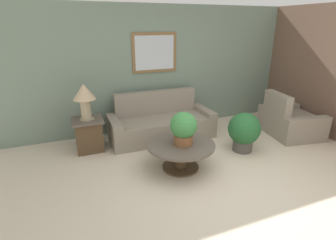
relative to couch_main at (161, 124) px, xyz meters
The scene contains 10 objects.
ground_plane 2.18m from the couch_main, 79.27° to the right, with size 20.00×20.00×0.00m, color beige.
wall_back 1.24m from the couch_main, 55.79° to the left, with size 7.56×0.09×2.60m.
wall_right 3.46m from the couch_main, 13.78° to the right, with size 0.06×4.68×2.60m.
couch_main is the anchor object (origin of this frame).
armchair 2.71m from the couch_main, 18.75° to the right, with size 1.11×1.25×0.91m.
coffee_table 1.32m from the couch_main, 96.22° to the right, with size 1.08×1.08×0.44m.
side_table 1.44m from the couch_main, behind, with size 0.55×0.55×0.60m.
table_lamp 1.62m from the couch_main, behind, with size 0.40×0.40×0.65m.
potted_plant_on_table 1.42m from the couch_main, 95.05° to the right, with size 0.42×0.42×0.53m.
potted_plant_floor 1.66m from the couch_main, 44.31° to the right, with size 0.58×0.58×0.73m.
Camera 1 is at (-2.12, -2.59, 2.22)m, focal length 28.00 mm.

